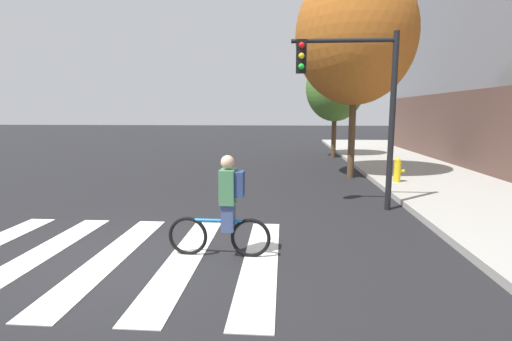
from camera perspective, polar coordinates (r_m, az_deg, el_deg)
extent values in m
plane|color=black|center=(6.78, -18.19, -12.23)|extent=(120.00, 120.00, 0.00)
cube|color=silver|center=(7.50, -29.60, -10.86)|extent=(0.55, 4.09, 0.01)
cube|color=silver|center=(6.90, -20.82, -11.92)|extent=(0.55, 4.09, 0.01)
cube|color=silver|center=(6.49, -10.60, -12.81)|extent=(0.55, 4.09, 0.01)
cube|color=silver|center=(6.31, 0.67, -13.33)|extent=(0.55, 4.09, 0.01)
torus|color=black|center=(6.37, -0.81, -10.00)|extent=(0.66, 0.08, 0.66)
torus|color=black|center=(6.56, -10.08, -9.56)|extent=(0.66, 0.08, 0.66)
cylinder|color=#1972BF|center=(6.36, -5.56, -7.41)|extent=(0.89, 0.07, 0.05)
cylinder|color=#1972BF|center=(6.31, -4.15, -6.86)|extent=(0.04, 0.04, 0.45)
cube|color=#384772|center=(6.30, -4.16, -6.42)|extent=(0.21, 0.29, 0.56)
cube|color=#3F724C|center=(6.20, -4.20, -2.40)|extent=(0.25, 0.37, 0.56)
sphere|color=tan|center=(6.13, -4.25, 1.27)|extent=(0.22, 0.22, 0.22)
cube|color=navy|center=(6.16, -2.56, -1.98)|extent=(0.17, 0.28, 0.40)
cylinder|color=black|center=(9.68, 19.55, 6.63)|extent=(0.14, 0.14, 4.20)
cylinder|color=black|center=(9.57, 12.85, 18.33)|extent=(2.40, 0.10, 0.10)
cube|color=black|center=(9.43, 6.74, 16.47)|extent=(0.24, 0.20, 0.76)
sphere|color=red|center=(9.35, 6.80, 18.02)|extent=(0.14, 0.14, 0.14)
sphere|color=gold|center=(9.32, 6.77, 16.56)|extent=(0.14, 0.14, 0.14)
sphere|color=green|center=(9.29, 6.75, 15.10)|extent=(0.14, 0.14, 0.14)
cylinder|color=gold|center=(13.01, 20.25, -0.18)|extent=(0.22, 0.22, 0.65)
sphere|color=gold|center=(12.96, 20.34, 1.41)|extent=(0.18, 0.18, 0.18)
cylinder|color=gold|center=(13.05, 20.93, -0.05)|extent=(0.12, 0.09, 0.09)
cylinder|color=#4C3823|center=(14.17, 14.06, 5.62)|extent=(0.24, 0.24, 3.32)
ellipsoid|color=#A5591E|center=(14.39, 14.58, 18.91)|extent=(4.13, 4.13, 4.75)
cylinder|color=#4C3823|center=(20.34, 11.49, 5.28)|extent=(0.24, 0.24, 2.39)
ellipsoid|color=#47722D|center=(20.34, 11.70, 12.01)|extent=(2.98, 2.98, 3.43)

